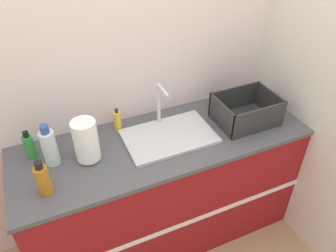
% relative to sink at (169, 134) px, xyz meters
% --- Properties ---
extents(wall_back, '(4.25, 0.06, 2.60)m').
position_rel_sink_xyz_m(wall_back, '(-0.04, 0.33, 0.36)').
color(wall_back, silver).
rests_on(wall_back, ground_plane).
extents(wall_right, '(0.06, 2.62, 2.60)m').
position_rel_sink_xyz_m(wall_right, '(0.92, -0.01, 0.36)').
color(wall_right, beige).
rests_on(wall_right, ground_plane).
extents(counter_cabinet, '(1.87, 0.65, 0.92)m').
position_rel_sink_xyz_m(counter_cabinet, '(-0.04, -0.01, -0.48)').
color(counter_cabinet, maroon).
rests_on(counter_cabinet, ground_plane).
extents(sink, '(0.56, 0.36, 0.31)m').
position_rel_sink_xyz_m(sink, '(0.00, 0.00, 0.00)').
color(sink, silver).
rests_on(sink, counter_cabinet).
extents(paper_towel_roll, '(0.14, 0.14, 0.26)m').
position_rel_sink_xyz_m(paper_towel_roll, '(-0.50, 0.00, 0.11)').
color(paper_towel_roll, '#4C4C51').
rests_on(paper_towel_roll, counter_cabinet).
extents(dish_rack, '(0.39, 0.30, 0.18)m').
position_rel_sink_xyz_m(dish_rack, '(0.54, -0.05, 0.05)').
color(dish_rack, '#2D2D2D').
rests_on(dish_rack, counter_cabinet).
extents(bottle_green, '(0.06, 0.06, 0.18)m').
position_rel_sink_xyz_m(bottle_green, '(-0.81, 0.16, 0.06)').
color(bottle_green, '#2D8C3D').
rests_on(bottle_green, counter_cabinet).
extents(bottle_amber, '(0.07, 0.07, 0.21)m').
position_rel_sink_xyz_m(bottle_amber, '(-0.77, -0.16, 0.07)').
color(bottle_amber, '#B26B19').
rests_on(bottle_amber, counter_cabinet).
extents(bottle_clear, '(0.08, 0.08, 0.26)m').
position_rel_sink_xyz_m(bottle_clear, '(-0.70, 0.05, 0.10)').
color(bottle_clear, silver).
rests_on(bottle_clear, counter_cabinet).
extents(soap_dispenser, '(0.05, 0.05, 0.16)m').
position_rel_sink_xyz_m(soap_dispenser, '(-0.27, 0.21, 0.05)').
color(soap_dispenser, gold).
rests_on(soap_dispenser, counter_cabinet).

